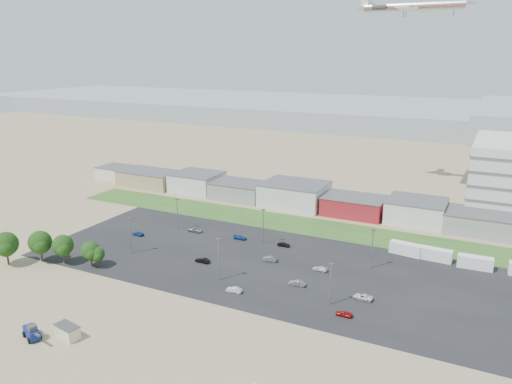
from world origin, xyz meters
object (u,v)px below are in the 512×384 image
Objects in this scene: parked_car_4 at (202,260)px; parked_car_12 at (320,269)px; airliner at (414,6)px; portable_shed at (67,332)px; parked_car_6 at (240,237)px; parked_car_10 at (94,257)px; parked_car_9 at (195,230)px; parked_car_5 at (138,234)px; parked_car_7 at (270,259)px; parked_car_2 at (344,314)px; box_trailer_a at (406,249)px; parked_car_11 at (284,245)px; parked_car_0 at (363,297)px; parked_car_1 at (297,283)px; telehandler at (31,331)px; parked_car_13 at (234,290)px; tree_far_left at (6,247)px.

parked_car_4 is 1.03× the size of parked_car_12.
airliner reaches higher than parked_car_12.
parked_car_6 is (4.87, 61.04, -0.72)m from portable_shed.
airliner is 138.20m from parked_car_10.
parked_car_12 is at bearing -102.02° from parked_car_9.
parked_car_4 is at bearing 74.92° from parked_car_5.
parked_car_2 is at bearing 47.15° from parked_car_7.
box_trailer_a is at bearing -66.34° from parked_car_10.
parked_car_4 reaches higher than parked_car_11.
airliner reaches higher than parked_car_0.
airliner is 10.93× the size of parked_car_4.
parked_car_10 is (-27.77, -30.02, 0.03)m from parked_car_6.
parked_car_7 is (15.33, 8.62, 0.00)m from parked_car_4.
parked_car_0 is 15.61m from parked_car_1.
parked_car_9 is (-60.87, -10.51, -0.98)m from box_trailer_a.
portable_shed is 6.78m from telehandler.
portable_shed is at bearing 50.24° from telehandler.
parked_car_7 is at bearing -126.04° from parked_car_6.
parked_car_11 is (-28.20, 21.12, -0.03)m from parked_car_0.
parked_car_13 is (0.14, -19.60, -0.05)m from parked_car_7.
parked_car_11 reaches higher than parked_car_12.
parked_car_5 is 19.23m from parked_car_10.
parked_car_7 is at bearing 120.35° from parked_car_4.
airliner is (-14.19, 64.54, 67.31)m from box_trailer_a.
parked_car_5 is at bearing 110.78° from parked_car_6.
parked_car_9 is 44.68m from parked_car_12.
parked_car_10 is (-54.08, -9.21, -0.04)m from parked_car_1.
portable_shed is at bearing -27.66° from parked_car_7.
parked_car_4 reaches higher than parked_car_5.
parked_car_9 is at bearing 54.79° from tree_far_left.
portable_shed reaches higher than parked_car_12.
telehandler is 2.04× the size of parked_car_5.
parked_car_11 is at bearing 106.52° from parked_car_5.
box_trailer_a is at bearing 143.32° from parked_car_12.
box_trailer_a is 46.73m from parked_car_6.
telehandler is 65.15m from parked_car_6.
parked_car_7 is at bearing 175.06° from parked_car_13.
telehandler is at bearing -105.55° from airliner.
parked_car_5 is 44.08m from parked_car_11.
parked_car_7 is at bearing -99.85° from airliner.
airliner is at bearing 162.11° from parked_car_7.
parked_car_4 is 0.98× the size of parked_car_6.
parked_car_0 reaches higher than parked_car_2.
parked_car_4 is 0.89× the size of parked_car_9.
portable_shed is 53.99m from parked_car_7.
airliner is (42.30, 138.75, 67.36)m from telehandler.
tree_far_left is 67.74m from parked_car_7.
portable_shed is 1.31× the size of parked_car_1.
portable_shed is 0.69× the size of telehandler.
parked_car_6 is 13.73m from parked_car_11.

